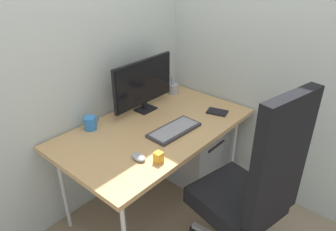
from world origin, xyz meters
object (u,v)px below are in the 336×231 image
Objects in this scene: monitor at (144,83)px; office_chair at (252,188)px; filing_cabinet at (191,146)px; keyboard at (174,130)px; notebook at (217,112)px; pen_holder at (173,88)px; coffee_mug at (90,123)px; mouse at (139,157)px; desk_clamp_accessory at (159,157)px.

office_chair is at bearing -100.21° from monitor.
keyboard reaches higher than filing_cabinet.
office_chair is 8.27× the size of notebook.
pen_holder reaches higher than keyboard.
pen_holder is at bearing 40.90° from keyboard.
pen_holder is at bearing 5.75° from monitor.
coffee_mug is (-0.28, 1.13, 0.14)m from office_chair.
keyboard is 0.44m from notebook.
keyboard is (0.08, 0.66, 0.10)m from office_chair.
notebook reaches higher than filing_cabinet.
notebook is (0.33, -0.47, -0.22)m from monitor.
mouse is 0.84m from notebook.
monitor is 4.87× the size of coffee_mug.
office_chair is at bearing -148.07° from notebook.
monitor reaches higher than desk_clamp_accessory.
notebook is (0.44, -0.07, -0.00)m from keyboard.
mouse is at bearing -138.35° from monitor.
mouse is 1.03m from pen_holder.
pen_holder is at bearing -2.22° from coffee_mug.
pen_holder reaches higher than coffee_mug.
filing_cabinet is at bearing -100.65° from pen_holder.
filing_cabinet is at bearing 69.65° from notebook.
filing_cabinet is 1.00m from coffee_mug.
office_chair reaches higher than keyboard.
desk_clamp_accessory reaches higher than keyboard.
desk_clamp_accessory is (-0.26, 0.50, 0.12)m from office_chair.
keyboard reaches higher than notebook.
mouse is 0.13m from desk_clamp_accessory.
filing_cabinet is 3.40× the size of pen_holder.
monitor is 3.84× the size of notebook.
pen_holder is 2.47× the size of desk_clamp_accessory.
pen_holder is at bearing 35.35° from desk_clamp_accessory.
keyboard is at bearing -159.05° from filing_cabinet.
mouse is (-0.85, -0.22, 0.45)m from filing_cabinet.
coffee_mug is at bearing 127.71° from keyboard.
notebook is 0.78m from desk_clamp_accessory.
desk_clamp_accessory is (-0.45, -0.56, -0.19)m from monitor.
office_chair is at bearing -62.85° from desk_clamp_accessory.
desk_clamp_accessory is (-0.34, -0.16, 0.02)m from keyboard.
keyboard is 0.40m from mouse.
notebook is (0.84, -0.02, -0.01)m from mouse.
keyboard is at bearing -104.98° from monitor.
filing_cabinet is at bearing 22.89° from desk_clamp_accessory.
office_chair is 1.25m from pen_holder.
mouse is 0.52m from coffee_mug.
pen_holder is (0.51, 0.44, 0.03)m from keyboard.
pen_holder is (0.05, 0.26, 0.48)m from filing_cabinet.
monitor is 1.47× the size of keyboard.
pen_holder is 0.52m from notebook.
desk_clamp_accessory is (-0.80, -0.34, 0.47)m from filing_cabinet.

